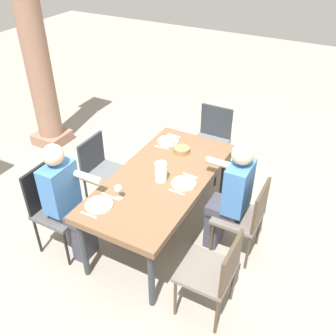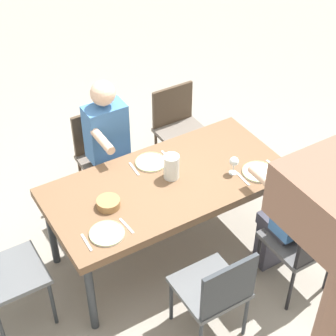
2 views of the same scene
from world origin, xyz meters
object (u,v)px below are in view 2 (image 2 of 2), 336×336
at_px(diner_man_white, 290,211).
at_px(water_pitcher, 171,168).
at_px(wine_glass_0, 234,162).
at_px(diner_woman_green, 110,148).
at_px(plate_1, 151,162).
at_px(dining_table, 168,187).
at_px(chair_west_north, 307,241).
at_px(chair_mid_north, 216,290).
at_px(plate_2, 107,233).
at_px(plate_0, 259,172).
at_px(chair_west_south, 179,126).
at_px(bread_basket, 108,203).
at_px(chair_mid_south, 103,153).

bearing_deg(diner_man_white, water_pitcher, -49.26).
bearing_deg(wine_glass_0, diner_woman_green, -54.37).
bearing_deg(plate_1, diner_man_white, 125.12).
xyz_separation_m(dining_table, diner_man_white, (-0.65, 0.67, -0.02)).
height_order(dining_table, chair_west_north, chair_west_north).
bearing_deg(chair_mid_north, diner_woman_green, -89.89).
relative_size(wine_glass_0, plate_2, 0.62).
distance_m(dining_table, plate_0, 0.71).
bearing_deg(chair_west_south, plate_0, 89.95).
xyz_separation_m(chair_west_north, diner_man_white, (0.00, -0.20, 0.13)).
xyz_separation_m(chair_mid_north, bread_basket, (0.36, -0.84, 0.29)).
bearing_deg(diner_man_white, wine_glass_0, -70.98).
bearing_deg(water_pitcher, diner_man_white, 130.74).
bearing_deg(chair_west_south, dining_table, 53.03).
bearing_deg(wine_glass_0, chair_mid_north, 47.98).
bearing_deg(water_pitcher, chair_west_north, 123.76).
xyz_separation_m(chair_west_south, diner_man_white, (0.00, 1.53, 0.16)).
height_order(chair_mid_north, bread_basket, chair_mid_north).
xyz_separation_m(dining_table, plate_0, (-0.65, 0.28, 0.07)).
height_order(dining_table, plate_0, plate_0).
xyz_separation_m(chair_west_south, wine_glass_0, (0.17, 1.04, 0.35)).
height_order(plate_0, plate_2, same).
height_order(plate_0, wine_glass_0, wine_glass_0).
distance_m(plate_0, water_pitcher, 0.68).
height_order(diner_woman_green, plate_1, diner_woman_green).
distance_m(plate_2, bread_basket, 0.28).
height_order(chair_mid_south, plate_1, chair_mid_south).
bearing_deg(diner_woman_green, chair_mid_north, 90.11).
distance_m(wine_glass_0, water_pitcher, 0.48).
distance_m(wine_glass_0, plate_2, 1.12).
xyz_separation_m(chair_west_south, plate_2, (1.29, 1.12, 0.25)).
distance_m(chair_mid_north, bread_basket, 0.96).
bearing_deg(plate_0, diner_man_white, 89.70).
xyz_separation_m(chair_west_north, plate_1, (0.65, -1.12, 0.23)).
distance_m(chair_mid_north, water_pitcher, 0.98).
bearing_deg(plate_0, chair_mid_north, 36.63).
distance_m(diner_man_white, bread_basket, 1.32).
xyz_separation_m(chair_west_south, plate_0, (0.00, 1.14, 0.25)).
distance_m(dining_table, chair_west_south, 1.09).
distance_m(chair_mid_north, plate_0, 1.02).
xyz_separation_m(chair_west_south, water_pitcher, (0.60, 0.84, 0.33)).
bearing_deg(chair_west_north, chair_mid_north, -0.45).
relative_size(dining_table, plate_0, 7.17).
distance_m(chair_west_north, diner_man_white, 0.24).
height_order(chair_mid_south, water_pitcher, water_pitcher).
xyz_separation_m(dining_table, plate_2, (0.64, 0.26, 0.07)).
bearing_deg(chair_mid_south, bread_basket, 67.66).
relative_size(diner_man_white, plate_0, 4.92).
relative_size(chair_mid_north, plate_2, 3.52).
bearing_deg(chair_mid_south, dining_table, 99.17).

